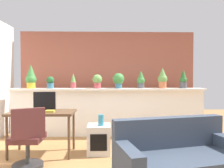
# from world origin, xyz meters

# --- Properties ---
(divider_wall) EXTENTS (4.39, 0.16, 1.05)m
(divider_wall) POSITION_xyz_m (0.00, 2.00, 0.53)
(divider_wall) COLOR white
(divider_wall) RESTS_ON ground
(plant_shelf) EXTENTS (4.39, 0.34, 0.04)m
(plant_shelf) POSITION_xyz_m (0.00, 1.96, 1.07)
(plant_shelf) COLOR white
(plant_shelf) RESTS_ON divider_wall
(brick_wall_behind) EXTENTS (4.39, 0.10, 2.50)m
(brick_wall_behind) POSITION_xyz_m (0.00, 2.60, 1.25)
(brick_wall_behind) COLOR #9E5442
(brick_wall_behind) RESTS_ON ground
(potted_plant_0) EXTENTS (0.23, 0.23, 0.54)m
(potted_plant_0) POSITION_xyz_m (-1.73, 1.93, 1.35)
(potted_plant_0) COLOR gold
(potted_plant_0) RESTS_ON plant_shelf
(potted_plant_1) EXTENTS (0.17, 0.17, 0.27)m
(potted_plant_1) POSITION_xyz_m (-1.29, 1.93, 1.23)
(potted_plant_1) COLOR #386B84
(potted_plant_1) RESTS_ON plant_shelf
(potted_plant_2) EXTENTS (0.12, 0.12, 0.35)m
(potted_plant_2) POSITION_xyz_m (-0.79, 1.98, 1.26)
(potted_plant_2) COLOR #B7474C
(potted_plant_2) RESTS_ON plant_shelf
(potted_plant_3) EXTENTS (0.22, 0.22, 0.31)m
(potted_plant_3) POSITION_xyz_m (-0.24, 1.93, 1.27)
(potted_plant_3) COLOR #B7474C
(potted_plant_3) RESTS_ON plant_shelf
(potted_plant_4) EXTENTS (0.26, 0.26, 0.34)m
(potted_plant_4) POSITION_xyz_m (0.24, 1.94, 1.29)
(potted_plant_4) COLOR #386B84
(potted_plant_4) RESTS_ON plant_shelf
(potted_plant_5) EXTENTS (0.18, 0.18, 0.41)m
(potted_plant_5) POSITION_xyz_m (0.76, 2.00, 1.29)
(potted_plant_5) COLOR #4C4C51
(potted_plant_5) RESTS_ON plant_shelf
(potted_plant_6) EXTENTS (0.21, 0.21, 0.47)m
(potted_plant_6) POSITION_xyz_m (1.24, 1.94, 1.33)
(potted_plant_6) COLOR #C66B42
(potted_plant_6) RESTS_ON plant_shelf
(potted_plant_7) EXTENTS (0.16, 0.16, 0.44)m
(potted_plant_7) POSITION_xyz_m (1.73, 1.98, 1.30)
(potted_plant_7) COLOR #4C4C51
(potted_plant_7) RESTS_ON plant_shelf
(desk) EXTENTS (1.10, 0.60, 0.75)m
(desk) POSITION_xyz_m (-1.14, 0.81, 0.67)
(desk) COLOR brown
(desk) RESTS_ON ground
(tv_monitor) EXTENTS (0.38, 0.04, 0.33)m
(tv_monitor) POSITION_xyz_m (-1.13, 0.89, 0.92)
(tv_monitor) COLOR black
(tv_monitor) RESTS_ON desk
(office_chair) EXTENTS (0.51, 0.51, 0.91)m
(office_chair) POSITION_xyz_m (-1.16, 0.17, 0.39)
(office_chair) COLOR #262628
(office_chair) RESTS_ON ground
(side_cube_shelf) EXTENTS (0.40, 0.41, 0.50)m
(side_cube_shelf) POSITION_xyz_m (-0.17, 0.83, 0.25)
(side_cube_shelf) COLOR silver
(side_cube_shelf) RESTS_ON ground
(vase_on_shelf) EXTENTS (0.10, 0.10, 0.19)m
(vase_on_shelf) POSITION_xyz_m (-0.13, 0.79, 0.60)
(vase_on_shelf) COLOR teal
(vase_on_shelf) RESTS_ON side_cube_shelf
(book_on_desk) EXTENTS (0.15, 0.13, 0.04)m
(book_on_desk) POSITION_xyz_m (-0.98, 0.71, 0.77)
(book_on_desk) COLOR gold
(book_on_desk) RESTS_ON desk
(couch) EXTENTS (1.69, 1.09, 0.80)m
(couch) POSITION_xyz_m (0.87, -0.31, 0.28)
(couch) COLOR #333D4C
(couch) RESTS_ON ground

